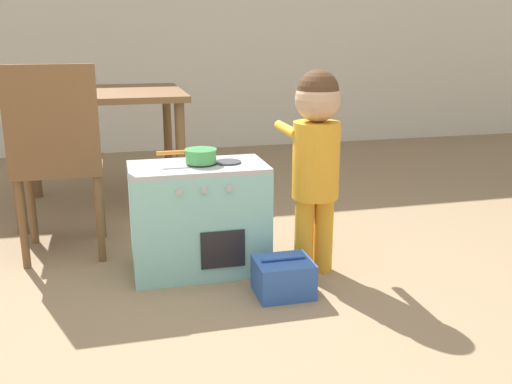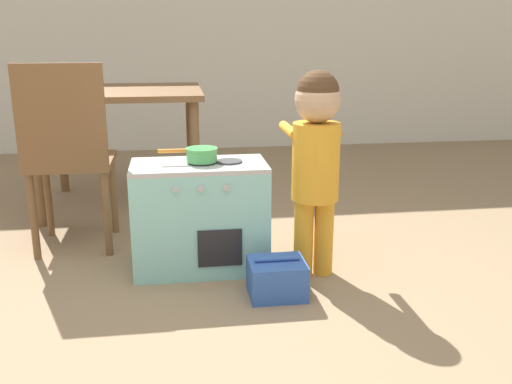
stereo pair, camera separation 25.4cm
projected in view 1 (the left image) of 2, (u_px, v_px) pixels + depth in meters
The scene contains 8 objects.
ground_plane at pixel (223, 374), 1.84m from camera, with size 16.00×16.00×0.00m, color #8E7556.
wall_back at pixel (139, 3), 4.93m from camera, with size 10.00×0.06×2.60m.
play_kitchen at pixel (199, 218), 2.58m from camera, with size 0.60×0.34×0.51m.
toy_pot at pixel (200, 155), 2.50m from camera, with size 0.26×0.14×0.06m.
child_figure at pixel (316, 147), 2.47m from camera, with size 0.23×0.37×0.91m.
toy_basket at pixel (283, 277), 2.38m from camera, with size 0.23×0.20×0.17m.
dining_table at pixel (99, 108), 3.39m from camera, with size 0.99×0.87×0.73m.
dining_chair_near at pixel (58, 158), 2.66m from camera, with size 0.40×0.40×0.93m.
Camera 1 is at (-0.29, -1.58, 1.06)m, focal length 40.00 mm.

